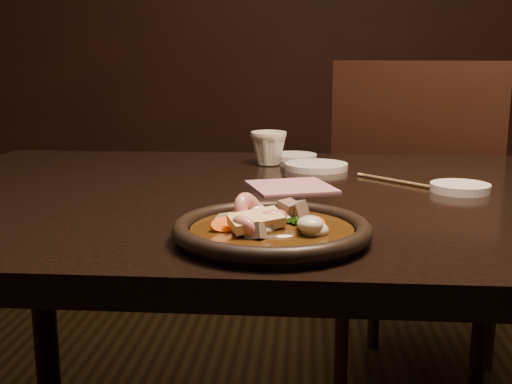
# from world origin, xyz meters

# --- Properties ---
(table) EXTENTS (1.60, 0.90, 0.75)m
(table) POSITION_xyz_m (0.00, 0.00, 0.67)
(table) COLOR black
(table) RESTS_ON floor
(chair) EXTENTS (0.59, 0.59, 0.97)m
(chair) POSITION_xyz_m (0.24, 0.68, 0.53)
(chair) COLOR black
(chair) RESTS_ON floor
(plate) EXTENTS (0.25, 0.25, 0.03)m
(plate) POSITION_xyz_m (-0.12, -0.31, 0.76)
(plate) COLOR black
(plate) RESTS_ON table
(stirfry) EXTENTS (0.16, 0.14, 0.06)m
(stirfry) POSITION_xyz_m (-0.12, -0.31, 0.77)
(stirfry) COLOR #341E09
(stirfry) RESTS_ON plate
(soy_dish) EXTENTS (0.10, 0.10, 0.01)m
(soy_dish) POSITION_xyz_m (0.19, 0.02, 0.76)
(soy_dish) COLOR white
(soy_dish) RESTS_ON table
(saucer_left) EXTENTS (0.11, 0.11, 0.01)m
(saucer_left) POSITION_xyz_m (-0.11, 0.36, 0.76)
(saucer_left) COLOR white
(saucer_left) RESTS_ON table
(saucer_right) EXTENTS (0.13, 0.13, 0.01)m
(saucer_right) POSITION_xyz_m (-0.06, 0.22, 0.76)
(saucer_right) COLOR white
(saucer_right) RESTS_ON table
(tea_cup) EXTENTS (0.09, 0.09, 0.08)m
(tea_cup) POSITION_xyz_m (-0.16, 0.27, 0.79)
(tea_cup) COLOR beige
(tea_cup) RESTS_ON table
(chopsticks) EXTENTS (0.16, 0.17, 0.01)m
(chopsticks) POSITION_xyz_m (0.10, 0.07, 0.75)
(chopsticks) COLOR tan
(chopsticks) RESTS_ON table
(napkin) EXTENTS (0.17, 0.17, 0.00)m
(napkin) POSITION_xyz_m (-0.10, 0.03, 0.75)
(napkin) COLOR #B67081
(napkin) RESTS_ON table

